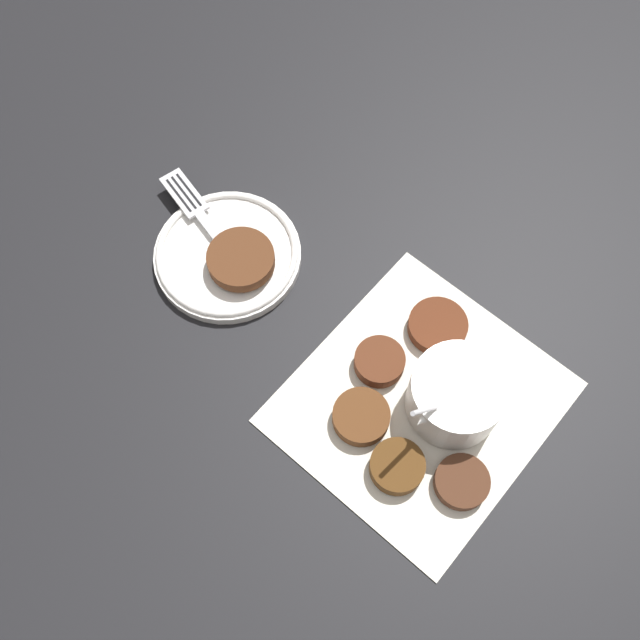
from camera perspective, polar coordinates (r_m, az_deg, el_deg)
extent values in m
plane|color=black|center=(0.83, 8.13, -8.04)|extent=(4.00, 4.00, 0.00)
cube|color=silver|center=(0.83, 7.65, -6.21)|extent=(0.31, 0.29, 0.00)
cylinder|color=white|center=(0.80, 10.29, -5.65)|extent=(0.10, 0.10, 0.06)
cylinder|color=gold|center=(0.82, 10.15, -5.93)|extent=(0.09, 0.09, 0.03)
cone|color=white|center=(0.77, 8.01, -7.36)|extent=(0.02, 0.02, 0.02)
cylinder|color=silver|center=(0.76, 8.63, -6.41)|extent=(0.08, 0.01, 0.10)
cylinder|color=#532B19|center=(0.83, 4.55, -3.18)|extent=(0.06, 0.06, 0.02)
cylinder|color=#532816|center=(0.86, 8.95, -0.46)|extent=(0.07, 0.07, 0.02)
cylinder|color=#4F3015|center=(0.80, 5.90, -11.04)|extent=(0.06, 0.06, 0.02)
cylinder|color=#563219|center=(0.81, 3.15, -7.37)|extent=(0.06, 0.06, 0.02)
cylinder|color=#47291A|center=(0.80, 10.74, -12.03)|extent=(0.06, 0.06, 0.02)
cylinder|color=white|center=(0.90, -7.04, 4.88)|extent=(0.18, 0.18, 0.01)
torus|color=white|center=(0.89, -7.10, 5.14)|extent=(0.17, 0.17, 0.01)
cylinder|color=#512D19|center=(0.87, -6.05, 4.62)|extent=(0.08, 0.08, 0.02)
cube|color=silver|center=(0.89, -7.22, 5.51)|extent=(0.02, 0.12, 0.00)
cube|color=silver|center=(0.94, -10.32, 9.46)|extent=(0.03, 0.07, 0.00)
cube|color=black|center=(0.94, -9.96, 9.76)|extent=(0.01, 0.06, 0.00)
cube|color=black|center=(0.94, -10.34, 9.54)|extent=(0.01, 0.06, 0.00)
cube|color=black|center=(0.93, -10.72, 9.31)|extent=(0.01, 0.06, 0.00)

